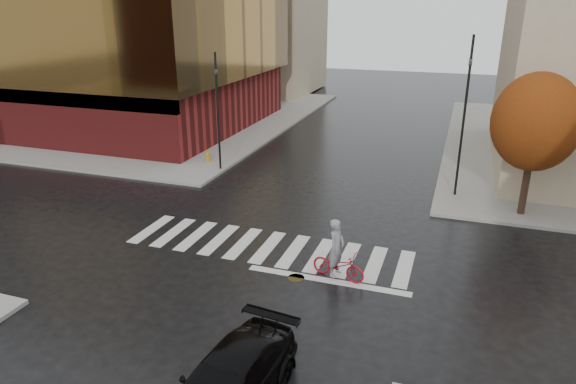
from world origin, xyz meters
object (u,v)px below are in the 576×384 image
object	(u,v)px
cyclist	(338,259)
traffic_light_nw	(218,106)
fire_hydrant	(208,156)
traffic_light_ne	(465,106)

from	to	relation	value
cyclist	traffic_light_nw	bearing A→B (deg)	56.00
cyclist	traffic_light_nw	world-z (taller)	traffic_light_nw
fire_hydrant	traffic_light_nw	bearing A→B (deg)	-36.94
cyclist	traffic_light_nw	distance (m)	14.19
traffic_light_ne	traffic_light_nw	bearing A→B (deg)	-4.32
traffic_light_nw	fire_hydrant	distance (m)	3.77
traffic_light_nw	traffic_light_ne	bearing A→B (deg)	103.97
traffic_light_nw	fire_hydrant	xyz separation A→B (m)	(-1.33, 1.00, -3.38)
cyclist	traffic_light_ne	xyz separation A→B (m)	(3.71, 10.00, 3.92)
cyclist	traffic_light_ne	bearing A→B (deg)	-8.14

